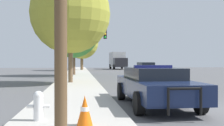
% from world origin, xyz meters
% --- Properties ---
extents(sidewalk_left, '(3.00, 110.00, 0.13)m').
position_xyz_m(sidewalk_left, '(-5.10, 0.00, 0.07)').
color(sidewalk_left, '#BCB7AD').
rests_on(sidewalk_left, ground_plane).
extents(police_car, '(2.18, 5.41, 1.44)m').
position_xyz_m(police_car, '(-2.24, 1.33, 0.74)').
color(police_car, '#141E3D').
rests_on(police_car, ground_plane).
extents(fire_hydrant, '(0.55, 0.24, 0.73)m').
position_xyz_m(fire_hydrant, '(-5.90, -1.35, 0.52)').
color(fire_hydrant, white).
rests_on(fire_hydrant, sidewalk_left).
extents(traffic_light, '(3.31, 0.35, 4.57)m').
position_xyz_m(traffic_light, '(-4.19, 17.90, 3.36)').
color(traffic_light, '#424247').
rests_on(traffic_light, sidewalk_left).
extents(car_background_oncoming, '(1.99, 4.50, 1.41)m').
position_xyz_m(car_background_oncoming, '(2.35, 21.56, 0.75)').
color(car_background_oncoming, '#333856').
rests_on(car_background_oncoming, ground_plane).
extents(box_truck, '(2.78, 6.75, 3.17)m').
position_xyz_m(box_truck, '(2.20, 43.27, 1.68)').
color(box_truck, black).
rests_on(box_truck, ground_plane).
extents(tree_sidewalk_near, '(5.41, 5.41, 7.36)m').
position_xyz_m(tree_sidewalk_near, '(-5.49, 10.77, 4.78)').
color(tree_sidewalk_near, brown).
rests_on(tree_sidewalk_near, sidewalk_left).
extents(tree_sidewalk_mid, '(5.33, 5.33, 7.07)m').
position_xyz_m(tree_sidewalk_mid, '(-5.52, 21.08, 4.53)').
color(tree_sidewalk_mid, brown).
rests_on(tree_sidewalk_mid, sidewalk_left).
extents(tree_sidewalk_far, '(5.25, 5.25, 6.97)m').
position_xyz_m(tree_sidewalk_far, '(-4.49, 36.49, 4.46)').
color(tree_sidewalk_far, brown).
rests_on(tree_sidewalk_far, sidewalk_left).
extents(traffic_cone, '(0.36, 0.36, 0.68)m').
position_xyz_m(traffic_cone, '(-4.78, -2.01, 0.47)').
color(traffic_cone, orange).
rests_on(traffic_cone, sidewalk_left).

